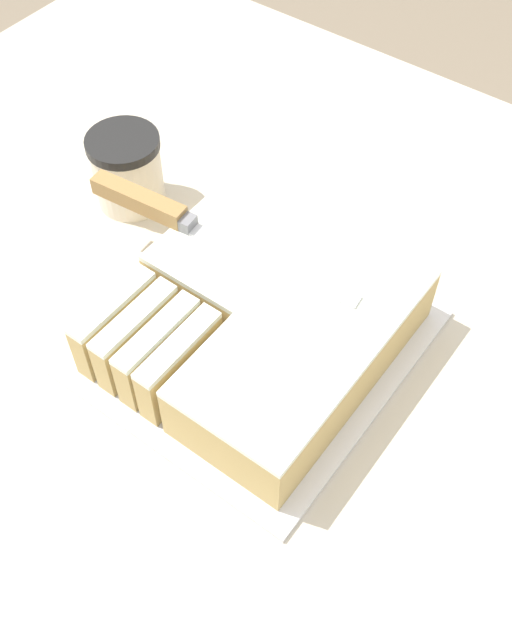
# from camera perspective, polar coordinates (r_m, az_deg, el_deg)

# --- Properties ---
(ground_plane) EXTENTS (8.00, 8.00, 0.00)m
(ground_plane) POSITION_cam_1_polar(r_m,az_deg,el_deg) (1.69, 0.07, -18.28)
(ground_plane) COLOR #7F705B
(countertop) EXTENTS (1.40, 1.10, 0.89)m
(countertop) POSITION_cam_1_polar(r_m,az_deg,el_deg) (1.27, 0.09, -11.69)
(countertop) COLOR beige
(countertop) RESTS_ON ground_plane
(cake_board) EXTENTS (0.32, 0.35, 0.01)m
(cake_board) POSITION_cam_1_polar(r_m,az_deg,el_deg) (0.86, -0.00, -1.71)
(cake_board) COLOR silver
(cake_board) RESTS_ON countertop
(cake) EXTENTS (0.28, 0.31, 0.08)m
(cake) POSITION_cam_1_polar(r_m,az_deg,el_deg) (0.83, 0.49, 0.08)
(cake) COLOR tan
(cake) RESTS_ON cake_board
(knife) EXTENTS (0.35, 0.06, 0.02)m
(knife) POSITION_cam_1_polar(r_m,az_deg,el_deg) (0.88, -7.17, 8.25)
(knife) COLOR silver
(knife) RESTS_ON cake
(coffee_cup) EXTENTS (0.09, 0.09, 0.10)m
(coffee_cup) POSITION_cam_1_polar(r_m,az_deg,el_deg) (1.00, -9.79, 11.20)
(coffee_cup) COLOR beige
(coffee_cup) RESTS_ON countertop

